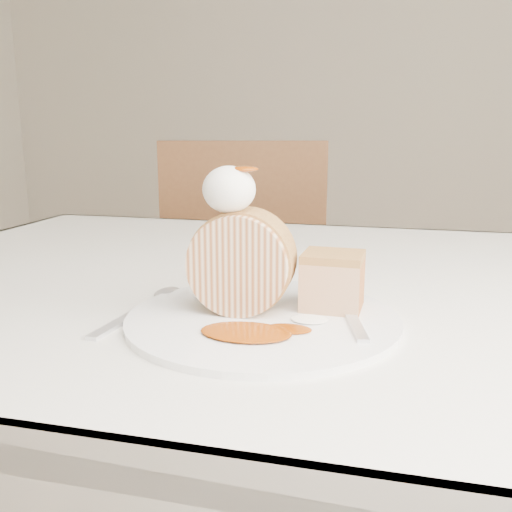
# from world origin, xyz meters

# --- Properties ---
(table) EXTENTS (1.40, 0.90, 0.75)m
(table) POSITION_xyz_m (0.00, 0.20, 0.66)
(table) COLOR silver
(table) RESTS_ON ground
(chair_far) EXTENTS (0.53, 0.53, 0.92)m
(chair_far) POSITION_xyz_m (-0.34, 0.98, 0.53)
(chair_far) COLOR brown
(chair_far) RESTS_ON ground
(plate) EXTENTS (0.31, 0.31, 0.01)m
(plate) POSITION_xyz_m (-0.05, 0.01, 0.75)
(plate) COLOR white
(plate) RESTS_ON table
(roulade_slice) EXTENTS (0.11, 0.06, 0.11)m
(roulade_slice) POSITION_xyz_m (-0.08, 0.02, 0.81)
(roulade_slice) COLOR beige
(roulade_slice) RESTS_ON plate
(cake_chunk) EXTENTS (0.07, 0.06, 0.05)m
(cake_chunk) POSITION_xyz_m (0.02, 0.05, 0.79)
(cake_chunk) COLOR #AE7E42
(cake_chunk) RESTS_ON plate
(whipped_cream) EXTENTS (0.06, 0.06, 0.05)m
(whipped_cream) POSITION_xyz_m (-0.09, 0.02, 0.89)
(whipped_cream) COLOR white
(whipped_cream) RESTS_ON roulade_slice
(caramel_drizzle) EXTENTS (0.03, 0.02, 0.01)m
(caramel_drizzle) POSITION_xyz_m (-0.07, 0.02, 0.92)
(caramel_drizzle) COLOR #893505
(caramel_drizzle) RESTS_ON whipped_cream
(caramel_pool) EXTENTS (0.09, 0.06, 0.00)m
(caramel_pool) POSITION_xyz_m (-0.05, -0.05, 0.76)
(caramel_pool) COLOR #893505
(caramel_pool) RESTS_ON plate
(fork) EXTENTS (0.07, 0.18, 0.00)m
(fork) POSITION_xyz_m (0.05, 0.01, 0.76)
(fork) COLOR silver
(fork) RESTS_ON plate
(spoon) EXTENTS (0.04, 0.17, 0.00)m
(spoon) POSITION_xyz_m (-0.20, -0.02, 0.75)
(spoon) COLOR silver
(spoon) RESTS_ON table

